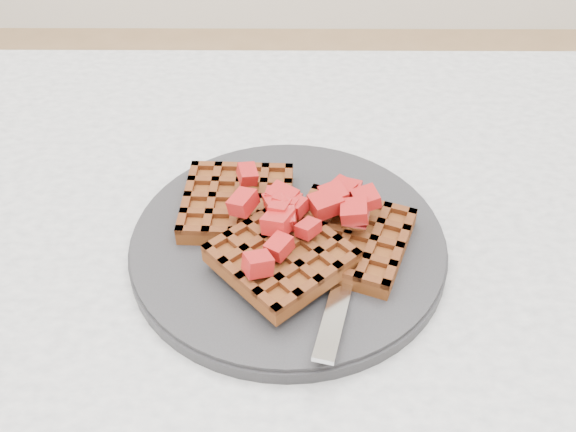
% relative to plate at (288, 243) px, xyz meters
% --- Properties ---
extents(table, '(1.20, 0.80, 0.75)m').
position_rel_plate_xyz_m(table, '(0.16, -0.04, -0.12)').
color(table, silver).
rests_on(table, ground).
extents(plate, '(0.27, 0.27, 0.02)m').
position_rel_plate_xyz_m(plate, '(0.00, 0.00, 0.00)').
color(plate, '#242427').
rests_on(plate, table).
extents(waffles, '(0.21, 0.19, 0.03)m').
position_rel_plate_xyz_m(waffles, '(0.00, -0.00, 0.02)').
color(waffles, brown).
rests_on(waffles, plate).
extents(strawberry_pile, '(0.15, 0.15, 0.02)m').
position_rel_plate_xyz_m(strawberry_pile, '(0.00, -0.00, 0.05)').
color(strawberry_pile, maroon).
rests_on(strawberry_pile, waffles).
extents(fork, '(0.07, 0.18, 0.02)m').
position_rel_plate_xyz_m(fork, '(0.05, -0.04, 0.02)').
color(fork, silver).
rests_on(fork, plate).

